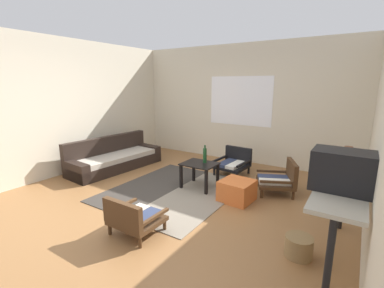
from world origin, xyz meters
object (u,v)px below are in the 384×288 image
(clay_vase, at_px, (347,164))
(wicker_basket, at_px, (299,247))
(coffee_table, at_px, (200,169))
(ottoman_orange, at_px, (237,191))
(glass_bottle, at_px, (205,155))
(armchair_by_window, at_px, (234,162))
(crt_television, at_px, (343,171))
(couch, at_px, (114,159))
(armchair_corner, at_px, (280,179))
(console_shelf, at_px, (341,193))
(armchair_striped_foreground, at_px, (133,217))

(clay_vase, height_order, wicker_basket, clay_vase)
(coffee_table, relative_size, clay_vase, 1.88)
(ottoman_orange, height_order, glass_bottle, glass_bottle)
(glass_bottle, xyz_separation_m, wicker_basket, (1.85, -1.18, -0.47))
(armchair_by_window, distance_m, crt_television, 3.01)
(armchair_by_window, relative_size, clay_vase, 2.08)
(couch, bearing_deg, coffee_table, 1.41)
(armchair_corner, distance_m, clay_vase, 1.57)
(ottoman_orange, xyz_separation_m, wicker_basket, (1.13, -0.95, -0.05))
(coffee_table, bearing_deg, crt_television, -25.31)
(crt_television, distance_m, wicker_basket, 0.96)
(couch, bearing_deg, armchair_by_window, 24.85)
(clay_vase, bearing_deg, console_shelf, -90.00)
(coffee_table, bearing_deg, wicker_basket, -29.60)
(clay_vase, distance_m, glass_bottle, 2.28)
(armchair_striped_foreground, xyz_separation_m, console_shelf, (2.11, 0.84, 0.50))
(ottoman_orange, distance_m, clay_vase, 1.68)
(coffee_table, xyz_separation_m, wicker_basket, (1.90, -1.08, -0.24))
(console_shelf, bearing_deg, armchair_striped_foreground, -158.19)
(coffee_table, height_order, wicker_basket, coffee_table)
(console_shelf, bearing_deg, armchair_corner, 123.81)
(armchair_by_window, bearing_deg, glass_bottle, -98.56)
(armchair_striped_foreground, bearing_deg, glass_bottle, 92.00)
(armchair_corner, relative_size, wicker_basket, 2.68)
(armchair_corner, height_order, glass_bottle, glass_bottle)
(couch, bearing_deg, crt_television, -12.87)
(coffee_table, height_order, console_shelf, console_shelf)
(coffee_table, relative_size, glass_bottle, 1.87)
(armchair_corner, distance_m, crt_television, 2.01)
(armchair_by_window, bearing_deg, armchair_corner, -24.53)
(armchair_by_window, xyz_separation_m, armchair_corner, (1.07, -0.49, 0.01))
(couch, xyz_separation_m, armchair_by_window, (2.34, 1.08, 0.03))
(armchair_by_window, distance_m, armchair_striped_foreground, 2.77)
(glass_bottle, bearing_deg, armchair_by_window, 81.44)
(ottoman_orange, relative_size, wicker_basket, 1.66)
(ottoman_orange, height_order, console_shelf, console_shelf)
(couch, bearing_deg, ottoman_orange, -1.60)
(coffee_table, xyz_separation_m, clay_vase, (2.22, -0.49, 0.58))
(crt_television, distance_m, clay_vase, 0.56)
(couch, height_order, armchair_by_window, couch)
(coffee_table, relative_size, console_shelf, 0.38)
(glass_bottle, distance_m, wicker_basket, 2.25)
(couch, relative_size, armchair_by_window, 3.20)
(console_shelf, bearing_deg, clay_vase, 90.00)
(console_shelf, bearing_deg, coffee_table, 158.06)
(wicker_basket, bearing_deg, coffee_table, 150.40)
(coffee_table, xyz_separation_m, crt_television, (2.22, -1.05, 0.66))
(armchair_by_window, distance_m, glass_bottle, 1.01)
(console_shelf, xyz_separation_m, glass_bottle, (-2.17, 0.99, -0.15))
(ottoman_orange, bearing_deg, glass_bottle, 162.52)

